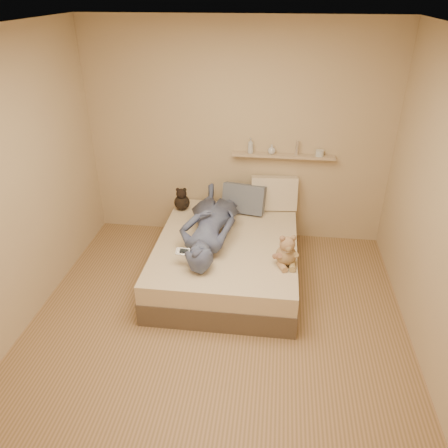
# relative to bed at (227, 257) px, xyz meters

# --- Properties ---
(room) EXTENTS (3.80, 3.80, 3.80)m
(room) POSITION_rel_bed_xyz_m (0.00, -0.93, 1.08)
(room) COLOR #9F7852
(room) RESTS_ON ground
(bed) EXTENTS (1.50, 1.90, 0.45)m
(bed) POSITION_rel_bed_xyz_m (0.00, 0.00, 0.00)
(bed) COLOR brown
(bed) RESTS_ON floor
(game_console) EXTENTS (0.17, 0.08, 0.06)m
(game_console) POSITION_rel_bed_xyz_m (-0.36, -0.52, 0.38)
(game_console) COLOR silver
(game_console) RESTS_ON bed
(teddy_bear) EXTENTS (0.27, 0.27, 0.34)m
(teddy_bear) POSITION_rel_bed_xyz_m (0.63, -0.40, 0.36)
(teddy_bear) COLOR tan
(teddy_bear) RESTS_ON bed
(dark_plush) EXTENTS (0.19, 0.19, 0.29)m
(dark_plush) POSITION_rel_bed_xyz_m (-0.63, 0.65, 0.35)
(dark_plush) COLOR black
(dark_plush) RESTS_ON bed
(pillow_cream) EXTENTS (0.57, 0.28, 0.42)m
(pillow_cream) POSITION_rel_bed_xyz_m (0.47, 0.83, 0.43)
(pillow_cream) COLOR beige
(pillow_cream) RESTS_ON bed
(pillow_grey) EXTENTS (0.53, 0.32, 0.37)m
(pillow_grey) POSITION_rel_bed_xyz_m (0.12, 0.69, 0.40)
(pillow_grey) COLOR slate
(pillow_grey) RESTS_ON bed
(person) EXTENTS (0.61, 1.55, 0.37)m
(person) POSITION_rel_bed_xyz_m (-0.19, 0.04, 0.41)
(person) COLOR #4E5C7B
(person) RESTS_ON bed
(wall_shelf) EXTENTS (1.20, 0.12, 0.03)m
(wall_shelf) POSITION_rel_bed_xyz_m (0.55, 0.91, 0.88)
(wall_shelf) COLOR tan
(wall_shelf) RESTS_ON wall_back
(shelf_bottles) EXTENTS (0.90, 0.11, 0.18)m
(shelf_bottles) POSITION_rel_bed_xyz_m (0.48, 0.91, 0.96)
(shelf_bottles) COLOR #B6BCC0
(shelf_bottles) RESTS_ON wall_shelf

